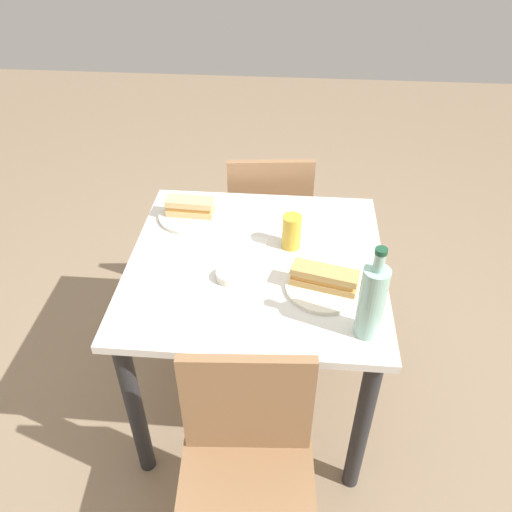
% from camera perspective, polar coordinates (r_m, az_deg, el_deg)
% --- Properties ---
extents(ground_plane, '(8.00, 8.00, 0.00)m').
position_cam_1_polar(ground_plane, '(2.39, -0.00, -14.61)').
color(ground_plane, '#8C755B').
extents(dining_table, '(0.91, 0.89, 0.75)m').
position_cam_1_polar(dining_table, '(1.93, -0.00, -3.42)').
color(dining_table, silver).
rests_on(dining_table, ground).
extents(chair_far, '(0.44, 0.44, 0.86)m').
position_cam_1_polar(chair_far, '(2.51, 1.42, 4.14)').
color(chair_far, '#936B47').
rests_on(chair_far, ground).
extents(chair_near, '(0.43, 0.43, 0.86)m').
position_cam_1_polar(chair_near, '(1.63, -1.03, -22.39)').
color(chair_near, '#936B47').
rests_on(chair_near, ground).
extents(plate_near, '(0.25, 0.25, 0.01)m').
position_cam_1_polar(plate_near, '(2.08, -7.20, 4.48)').
color(plate_near, silver).
rests_on(plate_near, dining_table).
extents(baguette_sandwich_near, '(0.19, 0.08, 0.07)m').
position_cam_1_polar(baguette_sandwich_near, '(2.05, -7.29, 5.43)').
color(baguette_sandwich_near, '#DBB77A').
rests_on(baguette_sandwich_near, plate_near).
extents(knife_near, '(0.18, 0.02, 0.01)m').
position_cam_1_polar(knife_near, '(2.12, -7.18, 5.58)').
color(knife_near, silver).
rests_on(knife_near, plate_near).
extents(plate_far, '(0.25, 0.25, 0.01)m').
position_cam_1_polar(plate_far, '(1.74, 7.45, -3.44)').
color(plate_far, silver).
rests_on(plate_far, dining_table).
extents(baguette_sandwich_far, '(0.23, 0.12, 0.07)m').
position_cam_1_polar(baguette_sandwich_far, '(1.71, 7.56, -2.41)').
color(baguette_sandwich_far, tan).
rests_on(baguette_sandwich_far, plate_far).
extents(knife_far, '(0.17, 0.08, 0.01)m').
position_cam_1_polar(knife_far, '(1.78, 7.55, -1.90)').
color(knife_far, silver).
rests_on(knife_far, plate_far).
extents(water_bottle, '(0.08, 0.08, 0.32)m').
position_cam_1_polar(water_bottle, '(1.53, 12.67, -4.85)').
color(water_bottle, '#99C6B7').
rests_on(water_bottle, dining_table).
extents(beer_glass, '(0.07, 0.07, 0.13)m').
position_cam_1_polar(beer_glass, '(1.88, 3.97, 2.70)').
color(beer_glass, gold).
rests_on(beer_glass, dining_table).
extents(olive_bowl, '(0.09, 0.09, 0.03)m').
position_cam_1_polar(olive_bowl, '(1.76, -2.98, -2.14)').
color(olive_bowl, silver).
rests_on(olive_bowl, dining_table).
extents(paper_napkin, '(0.16, 0.16, 0.00)m').
position_cam_1_polar(paper_napkin, '(1.90, -1.13, 0.98)').
color(paper_napkin, white).
rests_on(paper_napkin, dining_table).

